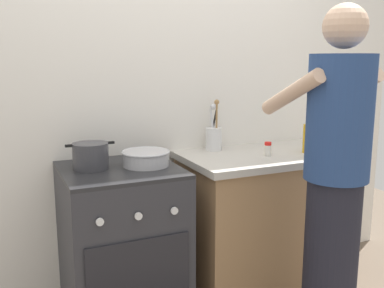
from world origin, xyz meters
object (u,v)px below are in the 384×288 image
object	(u,v)px
pot	(91,156)
utensil_crock	(214,136)
stove_range	(122,249)
mixing_bowl	(146,157)
spice_bottle	(268,149)
person	(334,187)
oil_bottle	(309,138)

from	to	relation	value
pot	utensil_crock	size ratio (longest dim) A/B	0.79
stove_range	utensil_crock	bearing A→B (deg)	17.66
pot	utensil_crock	bearing A→B (deg)	11.92
stove_range	mixing_bowl	xyz separation A→B (m)	(0.14, -0.01, 0.50)
mixing_bowl	spice_bottle	distance (m)	0.73
mixing_bowl	person	size ratio (longest dim) A/B	0.15
utensil_crock	spice_bottle	size ratio (longest dim) A/B	3.83
stove_range	utensil_crock	world-z (taller)	utensil_crock
utensil_crock	oil_bottle	world-z (taller)	utensil_crock
pot	utensil_crock	xyz separation A→B (m)	(0.79, 0.17, 0.02)
pot	person	world-z (taller)	person
person	stove_range	bearing A→B (deg)	144.39
oil_bottle	mixing_bowl	bearing A→B (deg)	175.01
pot	spice_bottle	xyz separation A→B (m)	(1.01, -0.11, -0.03)
pot	spice_bottle	bearing A→B (deg)	-6.45
spice_bottle	person	size ratio (longest dim) A/B	0.05
spice_bottle	oil_bottle	world-z (taller)	oil_bottle
pot	person	xyz separation A→B (m)	(1.01, -0.67, -0.11)
stove_range	pot	bearing A→B (deg)	163.80
stove_range	oil_bottle	bearing A→B (deg)	-4.83
utensil_crock	person	size ratio (longest dim) A/B	0.19
pot	person	bearing A→B (deg)	-33.32
utensil_crock	person	xyz separation A→B (m)	(0.22, -0.83, -0.13)
pot	spice_bottle	world-z (taller)	pot
mixing_bowl	spice_bottle	xyz separation A→B (m)	(0.73, -0.06, -0.01)
mixing_bowl	utensil_crock	size ratio (longest dim) A/B	0.82
oil_bottle	person	bearing A→B (deg)	-116.86
stove_range	oil_bottle	xyz separation A→B (m)	(1.14, -0.10, 0.54)
utensil_crock	oil_bottle	distance (m)	0.57
mixing_bowl	person	xyz separation A→B (m)	(0.73, -0.62, -0.08)
spice_bottle	mixing_bowl	bearing A→B (deg)	174.95
oil_bottle	person	world-z (taller)	person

